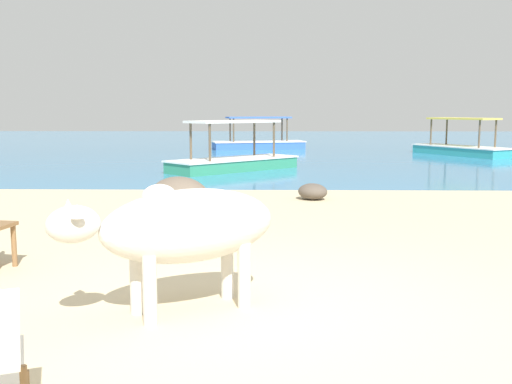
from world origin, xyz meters
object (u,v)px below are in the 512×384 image
(boat_green, at_px, (234,160))
(boat_blue, at_px, (258,142))
(cow, at_px, (184,227))
(boat_teal, at_px, (461,147))

(boat_green, bearing_deg, boat_blue, 42.85)
(cow, height_order, boat_teal, boat_teal)
(boat_blue, relative_size, boat_teal, 1.02)
(boat_teal, relative_size, boat_green, 1.09)
(cow, height_order, boat_green, boat_green)
(boat_blue, xyz_separation_m, boat_green, (-0.49, -8.55, 0.00))
(cow, relative_size, boat_blue, 0.44)
(cow, xyz_separation_m, boat_green, (-0.28, 11.03, -0.40))
(boat_teal, xyz_separation_m, boat_green, (-7.59, -5.43, 0.00))
(cow, xyz_separation_m, boat_blue, (0.21, 19.58, -0.40))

